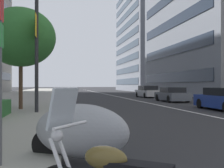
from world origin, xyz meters
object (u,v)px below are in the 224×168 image
Objects in this scene: motorcycle_nearest_camera at (80,131)px; parking_sign_by_curb at (0,58)px; street_lamp_with_banners at (44,2)px; street_tree_by_lamp_post at (21,37)px; car_far_down_avenue at (148,92)px; car_lead_in_lane at (172,95)px.

parking_sign_by_curb is (-0.37, 1.35, 1.33)m from motorcycle_nearest_camera.
street_tree_by_lamp_post is at bearing 34.08° from street_lamp_with_banners.
car_far_down_avenue is 29.58m from parking_sign_by_curb.
motorcycle_nearest_camera is 0.46× the size of car_far_down_avenue.
car_far_down_avenue is at bearing -22.32° from parking_sign_by_curb.
street_lamp_with_banners is (9.29, -0.12, 3.66)m from parking_sign_by_curb.
motorcycle_nearest_camera is 28.72m from car_far_down_avenue.
parking_sign_by_curb is at bearing 45.29° from motorcycle_nearest_camera.
motorcycle_nearest_camera is at bearing 157.34° from car_far_down_avenue.
car_far_down_avenue is at bearing -3.04° from car_lead_in_lane.
street_lamp_with_banners is 2.83m from street_tree_by_lamp_post.
street_lamp_with_banners is (-9.57, 10.68, 5.01)m from car_lead_in_lane.
motorcycle_nearest_camera is 0.36× the size of street_tree_by_lamp_post.
motorcycle_nearest_camera is 10.30m from street_lamp_with_banners.
car_lead_in_lane is at bearing -29.81° from parking_sign_by_curb.
parking_sign_by_curb reaches higher than motorcycle_nearest_camera.
car_lead_in_lane is 21.78m from parking_sign_by_curb.
parking_sign_by_curb is at bearing 155.13° from car_far_down_avenue.
car_far_down_avenue is (8.48, -0.42, 0.06)m from car_lead_in_lane.
street_lamp_with_banners is at bearing -145.92° from street_tree_by_lamp_post.
parking_sign_by_curb is 0.51× the size of street_tree_by_lamp_post.
street_lamp_with_banners reaches higher than motorcycle_nearest_camera.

